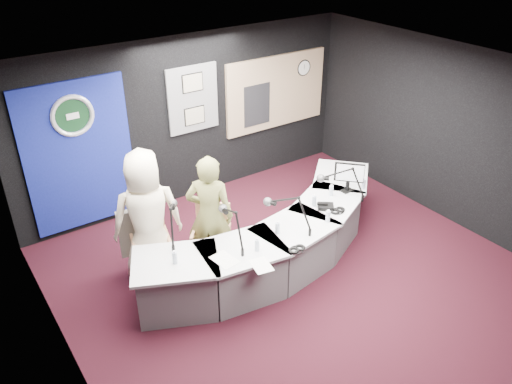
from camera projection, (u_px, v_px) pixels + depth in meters
ground at (301, 281)px, 7.06m from camera, size 6.00×6.00×0.00m
ceiling at (312, 83)px, 5.68m from camera, size 6.00×6.00×0.02m
wall_back at (191, 119)px, 8.52m from camera, size 6.00×0.02×2.80m
wall_left at (63, 281)px, 4.89m from camera, size 0.02×6.00×2.80m
wall_right at (457, 138)px, 7.86m from camera, size 0.02×6.00×2.80m
broadcast_desk at (275, 241)px, 7.25m from camera, size 4.50×1.90×0.75m
backdrop_panel at (79, 156)px, 7.63m from camera, size 1.60×0.05×2.30m
agency_seal at (73, 116)px, 7.28m from camera, size 0.63×0.07×0.63m
seal_center at (72, 116)px, 7.29m from camera, size 0.48×0.01×0.48m
pinboard at (193, 99)px, 8.35m from camera, size 0.90×0.04×1.10m
framed_photo_upper at (193, 83)px, 8.19m from camera, size 0.34×0.02×0.27m
framed_photo_lower at (195, 116)px, 8.47m from camera, size 0.34×0.02×0.27m
booth_window_frame at (276, 92)px, 9.29m from camera, size 2.12×0.06×1.32m
booth_glow at (277, 92)px, 9.28m from camera, size 2.00×0.02×1.20m
equipment_rack at (257, 105)px, 9.12m from camera, size 0.55×0.02×0.75m
wall_clock at (304, 68)px, 9.39m from camera, size 0.28×0.01×0.28m
armchair_left at (151, 247)px, 6.94m from camera, size 0.66×0.66×0.96m
armchair_right at (211, 238)px, 7.06m from camera, size 0.81×0.81×1.02m
draped_jacket at (137, 232)px, 7.00m from camera, size 0.51×0.22×0.70m
person_man at (148, 218)px, 6.71m from camera, size 1.06×0.83×1.90m
person_woman at (210, 216)px, 6.88m from camera, size 0.76×0.74×1.76m
computer_monitor at (349, 172)px, 7.57m from camera, size 0.35×0.37×0.32m
desk_phone at (326, 207)px, 7.29m from camera, size 0.29×0.28×0.06m
headphones_near at (338, 210)px, 7.21m from camera, size 0.19×0.19×0.03m
headphones_far at (297, 249)px, 6.41m from camera, size 0.19×0.19×0.03m
paper_stack at (225, 260)px, 6.24m from camera, size 0.27×0.36×0.00m
notepad at (261, 265)px, 6.15m from camera, size 0.27×0.34×0.00m
boom_mic_a at (172, 219)px, 6.50m from camera, size 0.41×0.67×0.60m
boom_mic_b at (232, 223)px, 6.42m from camera, size 0.22×0.73×0.60m
boom_mic_c at (289, 210)px, 6.68m from camera, size 0.40×0.67×0.60m
boom_mic_d at (342, 182)px, 7.35m from camera, size 0.59×0.53×0.60m
water_bottles at (285, 220)px, 6.87m from camera, size 3.26×0.57×0.18m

